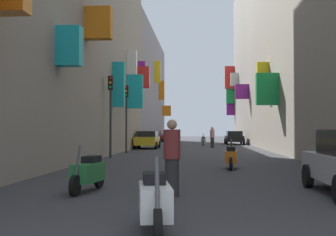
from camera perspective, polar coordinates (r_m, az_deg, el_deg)
name	(u,v)px	position (r m, az deg, el deg)	size (l,w,h in m)	color
ground_plane	(198,150)	(32.77, 3.92, -4.17)	(140.00, 140.00, 0.00)	#38383D
building_left_mid_b	(130,89)	(51.17, -4.98, 3.81)	(7.18, 24.90, 12.57)	gray
building_right_mid_a	(321,26)	(30.36, 19.42, 11.22)	(7.37, 33.88, 16.34)	#9E9384
building_right_mid_b	(264,62)	(55.34, 12.40, 7.20)	(7.36, 17.23, 19.80)	#9E9384
parked_car_black	(234,137)	(45.52, 8.65, -2.51)	(1.89, 4.35, 1.37)	black
parked_car_red	(170,136)	(56.55, 0.20, -2.33)	(1.84, 4.24, 1.40)	#B21E1E
parked_car_yellow	(147,139)	(34.93, -2.71, -2.80)	(1.83, 3.98, 1.39)	gold
scooter_silver	(203,141)	(41.38, 4.64, -2.99)	(0.45, 1.89, 1.13)	#ADADB2
scooter_black	(171,143)	(34.20, 0.45, -3.29)	(0.61, 1.85, 1.13)	black
scooter_white	(155,201)	(6.40, -1.75, -10.77)	(0.62, 1.91, 1.13)	silver
scooter_orange	(231,157)	(16.84, 8.26, -5.05)	(0.53, 1.82, 1.13)	orange
scooter_green	(88,173)	(10.71, -10.40, -7.03)	(0.60, 1.97, 1.13)	#287F3D
pedestrian_crossing	(172,158)	(9.81, 0.53, -5.23)	(0.41, 0.41, 1.72)	#313131
pedestrian_near_left	(212,137)	(36.32, 5.82, -2.53)	(0.46, 0.46, 1.75)	#2A2A2A
traffic_light_near_corner	(126,107)	(28.18, -5.48, 1.43)	(0.26, 0.34, 4.36)	#2D2D2D
traffic_light_far_corner	(111,102)	(23.58, -7.52, 2.08)	(0.26, 0.34, 4.39)	#2D2D2D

